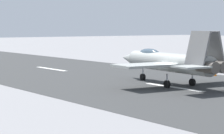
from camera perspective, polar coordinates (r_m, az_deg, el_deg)
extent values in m
plane|color=gray|center=(48.05, 6.98, -2.38)|extent=(400.00, 400.00, 0.00)
cube|color=#333435|center=(48.05, 6.98, -2.36)|extent=(240.00, 26.00, 0.02)
cube|color=white|center=(47.66, 7.42, -2.41)|extent=(8.00, 0.70, 0.00)
cube|color=white|center=(67.99, -7.29, -0.22)|extent=(8.00, 0.70, 0.00)
cylinder|color=#939795|center=(49.31, 6.83, 0.57)|extent=(12.65, 3.16, 1.92)
cone|color=#939795|center=(55.63, 2.04, 1.09)|extent=(3.04, 1.91, 1.63)
ellipsoid|color=#3F5160|center=(52.11, 4.50, 1.61)|extent=(3.69, 1.45, 1.10)
cylinder|color=#47423D|center=(44.01, 11.31, -0.02)|extent=(2.30, 1.31, 1.10)
cylinder|color=#47423D|center=(44.75, 12.36, 0.04)|extent=(2.30, 1.31, 1.10)
cube|color=#939795|center=(46.31, 3.85, 0.18)|extent=(3.95, 5.95, 0.24)
cube|color=#939795|center=(50.93, 10.90, 0.54)|extent=(3.95, 5.95, 0.24)
cube|color=#939795|center=(42.80, 9.46, 0.01)|extent=(2.67, 3.03, 0.16)
cube|color=slate|center=(44.40, 10.18, 2.24)|extent=(2.68, 1.20, 3.14)
cube|color=slate|center=(45.59, 11.91, 2.28)|extent=(2.68, 1.20, 3.14)
cylinder|color=silver|center=(53.36, 3.69, -0.87)|extent=(0.18, 0.18, 1.40)
cylinder|color=black|center=(53.39, 3.69, -1.21)|extent=(0.79, 0.37, 0.76)
cylinder|color=silver|center=(47.08, 6.58, -1.66)|extent=(0.18, 0.18, 1.40)
cylinder|color=black|center=(47.11, 6.58, -2.05)|extent=(0.79, 0.37, 0.76)
cylinder|color=silver|center=(49.05, 9.58, -1.44)|extent=(0.18, 0.18, 1.40)
cylinder|color=black|center=(49.09, 9.57, -1.81)|extent=(0.79, 0.37, 0.76)
cube|color=#1E2338|center=(65.35, 7.86, -0.07)|extent=(0.24, 0.36, 0.88)
cube|color=orange|center=(65.30, 7.87, 0.50)|extent=(0.50, 0.52, 0.60)
sphere|color=tan|center=(65.27, 7.87, 0.90)|extent=(0.22, 0.22, 0.22)
cylinder|color=orange|center=(65.28, 7.60, 0.47)|extent=(0.10, 0.10, 0.56)
cylinder|color=orange|center=(65.32, 8.13, 0.47)|extent=(0.10, 0.10, 0.56)
cone|color=orange|center=(59.36, 12.23, -0.79)|extent=(0.44, 0.44, 0.55)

